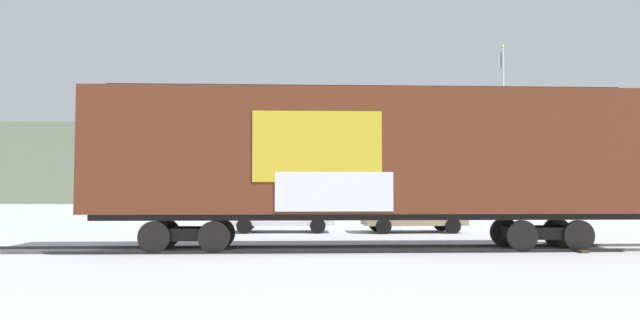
% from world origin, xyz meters
% --- Properties ---
extents(ground_plane, '(260.00, 260.00, 0.00)m').
position_xyz_m(ground_plane, '(0.00, 0.00, 0.00)').
color(ground_plane, '#B2B5BC').
extents(track, '(59.98, 5.31, 0.08)m').
position_xyz_m(track, '(2.87, 0.12, 0.04)').
color(track, '#4C4742').
rests_on(track, ground_plane).
extents(freight_car, '(16.59, 3.78, 4.98)m').
position_xyz_m(freight_car, '(0.95, -0.00, 2.86)').
color(freight_car, '#5B2B19').
rests_on(freight_car, ground_plane).
extents(flagpole, '(0.34, 1.62, 9.74)m').
position_xyz_m(flagpole, '(9.34, 14.07, 6.20)').
color(flagpole, silver).
rests_on(flagpole, ground_plane).
extents(hillside, '(111.03, 28.59, 14.96)m').
position_xyz_m(hillside, '(-0.08, 69.07, 5.29)').
color(hillside, slate).
rests_on(hillside, ground_plane).
extents(parked_car_white, '(4.56, 2.07, 1.66)m').
position_xyz_m(parked_car_white, '(-2.31, 7.17, 0.85)').
color(parked_car_white, silver).
rests_on(parked_car_white, ground_plane).
extents(parked_car_tan, '(4.41, 2.23, 1.67)m').
position_xyz_m(parked_car_tan, '(3.36, 7.17, 0.83)').
color(parked_car_tan, '#9E8966').
rests_on(parked_car_tan, ground_plane).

